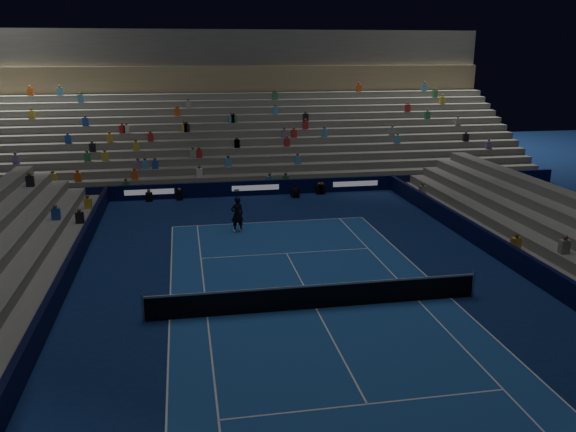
% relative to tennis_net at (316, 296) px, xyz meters
% --- Properties ---
extents(ground, '(90.00, 90.00, 0.00)m').
position_rel_tennis_net_xyz_m(ground, '(0.00, 0.00, -0.50)').
color(ground, '#0D1F51').
rests_on(ground, ground).
extents(court_surface, '(10.97, 23.77, 0.01)m').
position_rel_tennis_net_xyz_m(court_surface, '(0.00, 0.00, -0.50)').
color(court_surface, '#1B4A96').
rests_on(court_surface, ground).
extents(sponsor_barrier_far, '(44.00, 0.25, 1.00)m').
position_rel_tennis_net_xyz_m(sponsor_barrier_far, '(0.00, 18.50, -0.00)').
color(sponsor_barrier_far, black).
rests_on(sponsor_barrier_far, ground).
extents(sponsor_barrier_east, '(0.25, 37.00, 1.00)m').
position_rel_tennis_net_xyz_m(sponsor_barrier_east, '(9.70, 0.00, -0.00)').
color(sponsor_barrier_east, black).
rests_on(sponsor_barrier_east, ground).
extents(sponsor_barrier_west, '(0.25, 37.00, 1.00)m').
position_rel_tennis_net_xyz_m(sponsor_barrier_west, '(-9.70, 0.00, -0.00)').
color(sponsor_barrier_west, black).
rests_on(sponsor_barrier_west, ground).
extents(grandstand_main, '(44.00, 15.20, 11.20)m').
position_rel_tennis_net_xyz_m(grandstand_main, '(0.00, 27.90, 2.87)').
color(grandstand_main, slate).
rests_on(grandstand_main, ground).
extents(tennis_net, '(12.90, 0.10, 1.10)m').
position_rel_tennis_net_xyz_m(tennis_net, '(0.00, 0.00, 0.00)').
color(tennis_net, '#B2B2B7').
rests_on(tennis_net, ground).
extents(tennis_player, '(0.79, 0.62, 1.93)m').
position_rel_tennis_net_xyz_m(tennis_player, '(-1.99, 10.42, 0.46)').
color(tennis_player, black).
rests_on(tennis_player, ground).
extents(broadcast_camera, '(0.56, 0.95, 0.59)m').
position_rel_tennis_net_xyz_m(broadcast_camera, '(2.55, 17.44, -0.20)').
color(broadcast_camera, black).
rests_on(broadcast_camera, ground).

